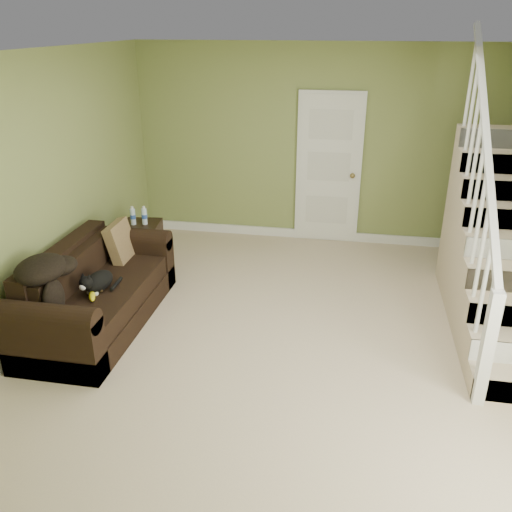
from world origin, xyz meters
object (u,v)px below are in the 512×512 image
at_px(sofa, 95,295).
at_px(cat, 98,282).
at_px(side_table, 143,243).
at_px(banana, 92,296).

height_order(sofa, cat, sofa).
distance_m(side_table, cat, 1.66).
bearing_deg(sofa, side_table, 93.36).
bearing_deg(side_table, cat, -82.67).
bearing_deg(cat, banana, -75.32).
relative_size(side_table, cat, 1.44).
relative_size(cat, banana, 2.49).
bearing_deg(sofa, banana, -66.44).
relative_size(side_table, banana, 3.60).
bearing_deg(side_table, banana, -83.08).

